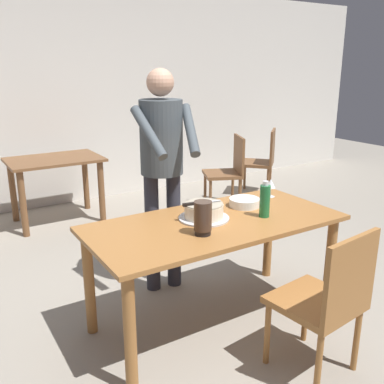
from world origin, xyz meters
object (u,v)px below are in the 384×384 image
at_px(cake_knife, 194,204).
at_px(chair_near_side, 327,298).
at_px(wine_glass_near, 271,184).
at_px(background_chair_0, 228,169).
at_px(person_cutting_cake, 162,157).
at_px(plate_stack, 244,202).
at_px(background_chair_1, 262,159).
at_px(cake_on_platter, 204,212).
at_px(hurricane_lamp, 203,218).
at_px(main_dining_table, 215,236).
at_px(water_bottle, 265,200).
at_px(background_table, 55,172).

distance_m(cake_knife, chair_near_side, 1.00).
bearing_deg(chair_near_side, cake_knife, 111.36).
distance_m(wine_glass_near, background_chair_0, 2.03).
bearing_deg(person_cutting_cake, cake_knife, -95.44).
xyz_separation_m(plate_stack, background_chair_1, (1.98, 2.08, -0.29)).
distance_m(cake_on_platter, cake_knife, 0.10).
bearing_deg(hurricane_lamp, background_chair_0, 50.17).
distance_m(cake_knife, wine_glass_near, 0.80).
bearing_deg(main_dining_table, chair_near_side, -74.13).
height_order(water_bottle, background_table, water_bottle).
distance_m(main_dining_table, cake_knife, 0.27).
bearing_deg(background_chair_1, background_chair_0, -163.21).
bearing_deg(water_bottle, wine_glass_near, 43.30).
height_order(water_bottle, chair_near_side, water_bottle).
distance_m(main_dining_table, background_table, 2.63).
distance_m(plate_stack, hurricane_lamp, 0.63).
bearing_deg(cake_knife, chair_near_side, -68.64).
height_order(plate_stack, water_bottle, water_bottle).
distance_m(background_chair_0, background_chair_1, 0.77).
height_order(chair_near_side, background_table, chair_near_side).
bearing_deg(cake_knife, background_chair_0, 48.26).
distance_m(hurricane_lamp, background_chair_1, 3.49).
bearing_deg(background_table, cake_knife, -84.30).
height_order(wine_glass_near, background_table, wine_glass_near).
bearing_deg(chair_near_side, person_cutting_cake, 101.62).
relative_size(cake_on_platter, cake_knife, 1.26).
bearing_deg(hurricane_lamp, background_table, 93.44).
height_order(cake_knife, chair_near_side, chair_near_side).
xyz_separation_m(wine_glass_near, background_table, (-1.04, 2.39, -0.28)).
height_order(water_bottle, hurricane_lamp, water_bottle).
xyz_separation_m(hurricane_lamp, person_cutting_cake, (0.14, 0.77, 0.22)).
distance_m(water_bottle, person_cutting_cake, 0.85).
bearing_deg(background_chair_0, main_dining_table, -128.58).
bearing_deg(background_chair_1, water_bottle, -130.75).
bearing_deg(background_table, background_chair_1, -8.12).
relative_size(person_cutting_cake, background_chair_1, 1.91).
distance_m(wine_glass_near, background_chair_1, 2.63).
bearing_deg(background_chair_1, person_cutting_cake, -146.18).
distance_m(cake_knife, background_chair_0, 2.59).
bearing_deg(chair_near_side, background_chair_1, 54.83).
height_order(cake_on_platter, chair_near_side, chair_near_side).
height_order(cake_on_platter, plate_stack, cake_on_platter).
bearing_deg(person_cutting_cake, chair_near_side, -78.38).
bearing_deg(cake_knife, plate_stack, 6.84).
bearing_deg(main_dining_table, background_chair_0, 51.42).
bearing_deg(main_dining_table, background_chair_1, 43.56).
bearing_deg(cake_on_platter, background_chair_1, 42.09).
bearing_deg(plate_stack, background_chair_0, 56.29).
height_order(wine_glass_near, water_bottle, water_bottle).
relative_size(wine_glass_near, background_chair_0, 0.16).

